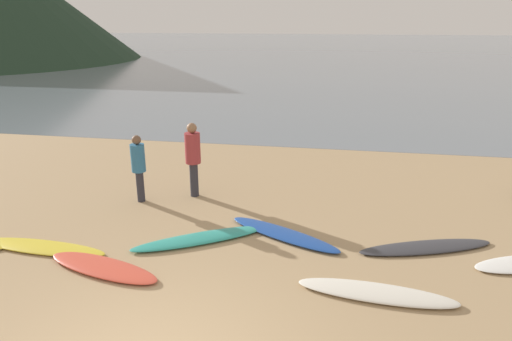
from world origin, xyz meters
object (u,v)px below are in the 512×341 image
Objects in this scene: surfboard_4 at (200,238)px; person_2 at (138,163)px; surfboard_7 at (426,247)px; surfboard_6 at (377,293)px; surfboard_2 at (43,247)px; person_3 at (193,154)px; surfboard_5 at (284,234)px; surfboard_3 at (103,267)px.

person_2 is (-1.93, 1.69, 0.89)m from surfboard_4.
surfboard_7 is (4.25, 0.42, -0.01)m from surfboard_4.
surfboard_4 and surfboard_6 have the same top height.
surfboard_2 is 7.15m from surfboard_7.
person_3 is (-5.05, 1.81, 1.02)m from surfboard_7.
surfboard_5 is 2.41m from surfboard_6.
surfboard_4 is (2.80, 0.83, 0.01)m from surfboard_2.
surfboard_7 is 1.46× the size of person_3.
surfboard_7 is (7.04, 1.25, -0.00)m from surfboard_2.
surfboard_4 is 1.68× the size of person_2.
surfboard_3 is 1.88m from surfboard_4.
surfboard_7 is at bearing -63.17° from person_2.
surfboard_6 is at bearing -1.45° from surfboard_2.
person_2 is (-6.18, 1.27, 0.90)m from surfboard_7.
surfboard_6 is (4.57, 0.04, -0.00)m from surfboard_3.
person_3 is at bearing 59.80° from surfboard_2.
surfboard_4 is 1.02× the size of surfboard_7.
surfboard_6 is at bearing -53.33° from surfboard_4.
surfboard_3 is 1.40× the size of person_2.
surfboard_2 is at bearing -136.17° from surfboard_5.
surfboard_2 is 4.55m from surfboard_5.
surfboard_5 is at bearing -59.17° from person_3.
surfboard_7 is (1.02, 1.70, -0.01)m from surfboard_6.
surfboard_6 is at bearing 15.01° from surfboard_3.
surfboard_2 is 1.54m from surfboard_3.
surfboard_6 is at bearing -63.57° from person_3.
surfboard_3 is 1.24× the size of person_3.
surfboard_2 is at bearing -160.49° from person_2.
surfboard_3 is 3.73m from person_3.
person_2 is at bearing 148.94° from surfboard_7.
surfboard_5 is at bearing 19.40° from surfboard_2.
surfboard_4 is 2.71m from person_2.
person_3 is (-2.37, 1.77, 1.01)m from surfboard_5.
surfboard_3 is 0.89× the size of surfboard_5.
person_3 is at bearing 96.04° from surfboard_3.
surfboard_2 is at bearing 170.57° from surfboard_7.
surfboard_4 is at bearing 59.27° from surfboard_3.
person_2 reaches higher than surfboard_7.
surfboard_5 is at bearing -70.77° from person_2.
surfboard_7 is (2.68, -0.05, -0.01)m from surfboard_5.
person_3 is (1.13, 0.55, 0.12)m from person_2.
surfboard_6 is (1.66, -1.75, -0.00)m from surfboard_5.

